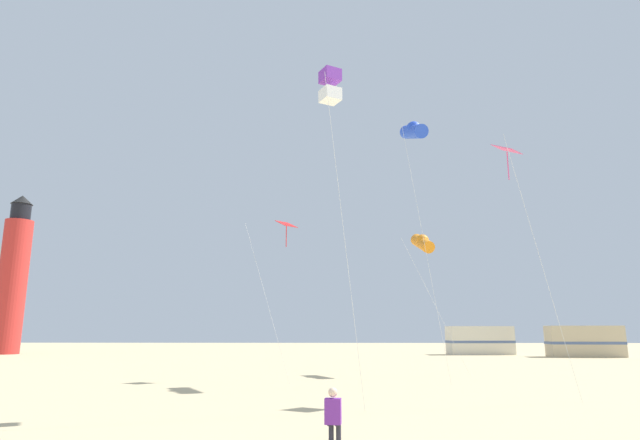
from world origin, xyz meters
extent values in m
cube|color=#722D99|center=(0.28, 4.14, 0.68)|extent=(0.36, 0.26, 0.52)
sphere|color=beige|center=(0.28, 4.14, 1.06)|extent=(0.20, 0.20, 0.20)
cylinder|color=#2D2D38|center=(0.38, 4.31, 0.44)|extent=(0.17, 0.37, 0.13)
cylinder|color=#2D2D38|center=(0.40, 4.47, 0.21)|extent=(0.11, 0.11, 0.42)
cylinder|color=#2D2D38|center=(0.22, 4.33, 0.44)|extent=(0.17, 0.37, 0.13)
cylinder|color=#2D2D38|center=(0.24, 4.49, 0.21)|extent=(0.11, 0.11, 0.42)
cylinder|color=silver|center=(7.39, 10.61, 4.54)|extent=(2.29, 1.02, 9.09)
cube|color=#E54C8C|center=(6.89, 11.74, 9.09)|extent=(1.22, 1.22, 0.40)
cylinder|color=#E54C8C|center=(6.89, 11.74, 8.44)|extent=(0.04, 0.04, 1.10)
cylinder|color=silver|center=(5.64, 21.05, 3.64)|extent=(3.46, 0.53, 7.29)
cylinder|color=orange|center=(5.38, 22.77, 7.29)|extent=(1.06, 2.57, 1.48)
sphere|color=orange|center=(5.38, 22.77, 7.44)|extent=(0.76, 0.76, 0.76)
cylinder|color=silver|center=(0.62, 8.58, 5.26)|extent=(1.18, 0.85, 10.53)
cube|color=purple|center=(0.20, 9.16, 10.88)|extent=(0.82, 0.82, 0.44)
cube|color=white|center=(0.20, 9.16, 10.18)|extent=(0.82, 0.82, 0.44)
cylinder|color=silver|center=(4.51, 16.81, 6.09)|extent=(1.87, 0.38, 12.18)
cylinder|color=blue|center=(4.33, 17.74, 12.18)|extent=(1.16, 2.58, 1.48)
sphere|color=blue|center=(4.33, 17.74, 12.33)|extent=(0.76, 0.76, 0.76)
cylinder|color=silver|center=(-3.03, 18.10, 3.89)|extent=(2.54, 1.66, 7.79)
cube|color=red|center=(-2.20, 19.36, 7.79)|extent=(1.22, 1.22, 0.40)
cylinder|color=red|center=(-2.20, 19.36, 7.14)|extent=(0.04, 0.04, 1.10)
cylinder|color=red|center=(-33.74, 47.23, 7.00)|extent=(2.80, 2.80, 14.00)
cylinder|color=black|center=(-33.74, 47.23, 14.90)|extent=(2.00, 2.00, 1.80)
cone|color=black|center=(-33.74, 47.23, 16.30)|extent=(2.20, 2.20, 1.00)
cube|color=beige|center=(14.85, 47.57, 1.40)|extent=(6.56, 2.78, 2.80)
cube|color=#4C608C|center=(14.85, 47.57, 1.26)|extent=(6.60, 2.82, 0.24)
cube|color=#C6B28C|center=(23.09, 42.75, 1.40)|extent=(6.53, 2.71, 2.80)
cube|color=#4C608C|center=(23.09, 42.75, 1.26)|extent=(6.58, 2.75, 0.24)
camera|label=1|loc=(0.36, -7.53, 2.33)|focal=29.64mm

